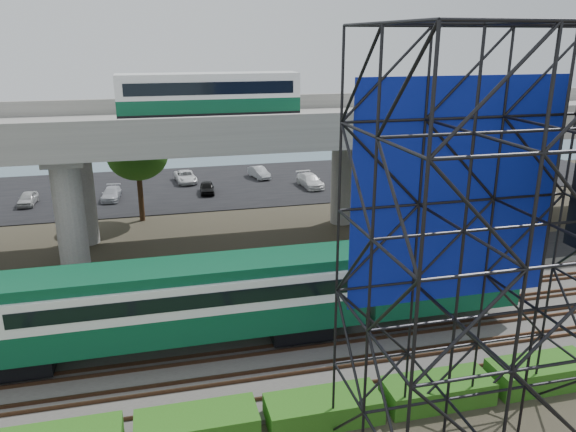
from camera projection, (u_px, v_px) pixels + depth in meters
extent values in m
plane|color=#474233|center=(275.00, 365.00, 26.26)|extent=(140.00, 140.00, 0.00)
cube|color=slate|center=(266.00, 342.00, 28.08)|extent=(90.00, 12.00, 0.20)
cube|color=black|center=(239.00, 276.00, 35.96)|extent=(90.00, 5.00, 0.08)
cube|color=black|center=(203.00, 186.00, 57.68)|extent=(90.00, 18.00, 0.08)
cube|color=#425C6C|center=(187.00, 148.00, 78.03)|extent=(140.00, 40.00, 0.03)
cube|color=#472D1E|center=(289.00, 394.00, 23.66)|extent=(90.00, 0.08, 0.16)
cube|color=#472D1E|center=(282.00, 375.00, 24.99)|extent=(90.00, 0.08, 0.16)
cube|color=#472D1E|center=(279.00, 368.00, 25.51)|extent=(90.00, 0.08, 0.16)
cube|color=#472D1E|center=(272.00, 352.00, 26.84)|extent=(90.00, 0.08, 0.16)
cube|color=#472D1E|center=(269.00, 346.00, 27.36)|extent=(90.00, 0.08, 0.16)
cube|color=#472D1E|center=(264.00, 332.00, 28.69)|extent=(90.00, 0.08, 0.16)
cube|color=#472D1E|center=(261.00, 326.00, 29.21)|extent=(90.00, 0.08, 0.16)
cube|color=#472D1E|center=(256.00, 314.00, 30.54)|extent=(90.00, 0.08, 0.16)
cube|color=#472D1E|center=(254.00, 309.00, 31.06)|extent=(90.00, 0.08, 0.16)
cube|color=#472D1E|center=(250.00, 298.00, 32.39)|extent=(90.00, 0.08, 0.16)
cube|color=black|center=(20.00, 359.00, 25.26)|extent=(3.00, 2.20, 0.90)
cube|color=black|center=(299.00, 325.00, 28.25)|extent=(3.00, 2.20, 0.90)
cube|color=#0A492D|center=(166.00, 320.00, 26.40)|extent=(19.00, 3.00, 1.40)
cube|color=white|center=(164.00, 292.00, 25.96)|extent=(19.00, 3.00, 1.50)
cube|color=#0A492D|center=(162.00, 272.00, 25.66)|extent=(19.00, 2.60, 0.50)
cube|color=black|center=(185.00, 289.00, 26.18)|extent=(15.00, 3.06, 0.70)
cube|color=#0A492D|center=(437.00, 272.00, 29.32)|extent=(8.00, 3.00, 3.40)
cube|color=#9E9B93|center=(223.00, 130.00, 38.44)|extent=(80.00, 12.00, 1.20)
cube|color=#9E9B93|center=(236.00, 125.00, 32.78)|extent=(80.00, 0.50, 1.10)
cube|color=#9E9B93|center=(213.00, 104.00, 43.41)|extent=(80.00, 0.50, 1.10)
cylinder|color=#9E9B93|center=(71.00, 220.00, 34.30)|extent=(1.80, 1.80, 8.00)
cylinder|color=#9E9B93|center=(82.00, 191.00, 40.78)|extent=(1.80, 1.80, 8.00)
cube|color=#9E9B93|center=(70.00, 149.00, 36.42)|extent=(2.40, 9.00, 0.60)
cylinder|color=#9E9B93|center=(376.00, 198.00, 38.90)|extent=(1.80, 1.80, 8.00)
cylinder|color=#9E9B93|center=(342.00, 175.00, 45.38)|extent=(1.80, 1.80, 8.00)
cube|color=#9E9B93|center=(360.00, 137.00, 41.02)|extent=(2.40, 9.00, 0.60)
cylinder|color=#9E9B93|center=(535.00, 164.00, 49.52)|extent=(1.80, 1.80, 8.00)
cube|color=#9E9B93|center=(570.00, 128.00, 45.16)|extent=(2.40, 9.00, 0.60)
cube|color=black|center=(210.00, 116.00, 37.96)|extent=(12.00, 2.50, 0.70)
cube|color=#0A492D|center=(209.00, 104.00, 37.71)|extent=(12.00, 2.50, 0.90)
cube|color=white|center=(209.00, 88.00, 37.38)|extent=(12.00, 2.50, 1.30)
cube|color=black|center=(209.00, 87.00, 37.36)|extent=(11.00, 2.56, 0.80)
cube|color=white|center=(208.00, 75.00, 37.14)|extent=(12.00, 2.40, 0.30)
cube|color=#0D1D96|center=(457.00, 193.00, 20.16)|extent=(8.10, 0.08, 8.25)
cube|color=#275C15|center=(197.00, 428.00, 21.19)|extent=(4.60, 1.80, 1.15)
cube|color=#275C15|center=(323.00, 409.00, 22.36)|extent=(4.60, 1.80, 1.03)
cube|color=#275C15|center=(437.00, 391.00, 23.51)|extent=(4.60, 1.80, 1.01)
cube|color=#275C15|center=(541.00, 373.00, 24.65)|extent=(4.60, 1.80, 1.12)
cylinder|color=#382314|center=(427.00, 216.00, 40.31)|extent=(0.44, 0.44, 4.80)
ellipsoid|color=#275C15|center=(430.00, 173.00, 39.34)|extent=(4.94, 4.94, 4.18)
cylinder|color=#382314|center=(140.00, 193.00, 46.34)|extent=(0.44, 0.44, 4.80)
ellipsoid|color=#275C15|center=(137.00, 155.00, 45.37)|extent=(4.94, 4.94, 4.18)
imported|color=black|center=(27.00, 285.00, 32.69)|extent=(6.02, 3.90, 1.54)
imported|color=#B8B8B8|center=(28.00, 199.00, 51.02)|extent=(1.52, 3.48, 1.17)
imported|color=#979A9E|center=(73.00, 183.00, 56.41)|extent=(1.93, 3.66, 1.15)
imported|color=silver|center=(111.00, 194.00, 52.70)|extent=(1.89, 3.97, 1.12)
imported|color=white|center=(186.00, 177.00, 58.98)|extent=(2.34, 4.43, 1.19)
imported|color=black|center=(207.00, 188.00, 54.77)|extent=(1.58, 3.39, 1.12)
imported|color=#A0A4A8|center=(259.00, 172.00, 60.80)|extent=(2.05, 3.82, 1.20)
imported|color=white|center=(310.00, 181.00, 57.15)|extent=(2.17, 4.60, 1.29)
imported|color=#A6A8AE|center=(353.00, 167.00, 63.30)|extent=(2.40, 4.28, 1.13)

